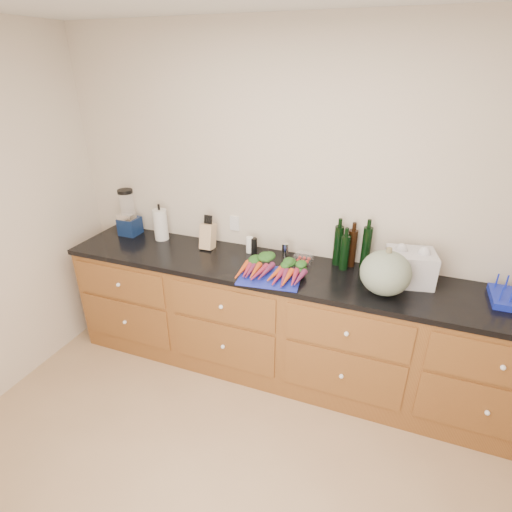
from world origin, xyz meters
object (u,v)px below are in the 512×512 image
at_px(carrots, 272,270).
at_px(squash, 385,273).
at_px(paper_towel, 161,225).
at_px(tomato_box, 304,258).
at_px(cutting_board, 270,277).
at_px(blender_appliance, 128,215).
at_px(knife_block, 208,236).

bearing_deg(carrots, squash, 2.04).
height_order(paper_towel, tomato_box, paper_towel).
distance_m(cutting_board, blender_appliance, 1.46).
distance_m(knife_block, tomato_box, 0.80).
bearing_deg(cutting_board, carrots, 90.00).
distance_m(cutting_board, squash, 0.78).
bearing_deg(carrots, blender_appliance, 169.08).
bearing_deg(knife_block, paper_towel, 177.48).
bearing_deg(blender_appliance, carrots, -10.92).
height_order(blender_appliance, paper_towel, blender_appliance).
bearing_deg(cutting_board, tomato_box, 64.87).
distance_m(carrots, paper_towel, 1.13).
bearing_deg(knife_block, blender_appliance, 178.68).
relative_size(carrots, knife_block, 2.29).
relative_size(carrots, paper_towel, 1.77).
distance_m(cutting_board, carrots, 0.06).
relative_size(squash, knife_block, 1.59).
relative_size(cutting_board, blender_appliance, 1.06).
xyz_separation_m(carrots, squash, (0.76, 0.03, 0.11)).
xyz_separation_m(cutting_board, squash, (0.76, 0.07, 0.14)).
height_order(squash, tomato_box, squash).
distance_m(cutting_board, paper_towel, 1.15).
xyz_separation_m(carrots, blender_appliance, (-1.41, 0.27, 0.14)).
bearing_deg(tomato_box, blender_appliance, -179.56).
relative_size(blender_appliance, tomato_box, 3.05).
xyz_separation_m(cutting_board, blender_appliance, (-1.41, 0.32, 0.17)).
relative_size(cutting_board, tomato_box, 3.23).
distance_m(squash, knife_block, 1.42).
height_order(squash, knife_block, squash).
xyz_separation_m(squash, knife_block, (-1.40, 0.23, -0.04)).
height_order(carrots, squash, squash).
relative_size(squash, paper_towel, 1.23).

